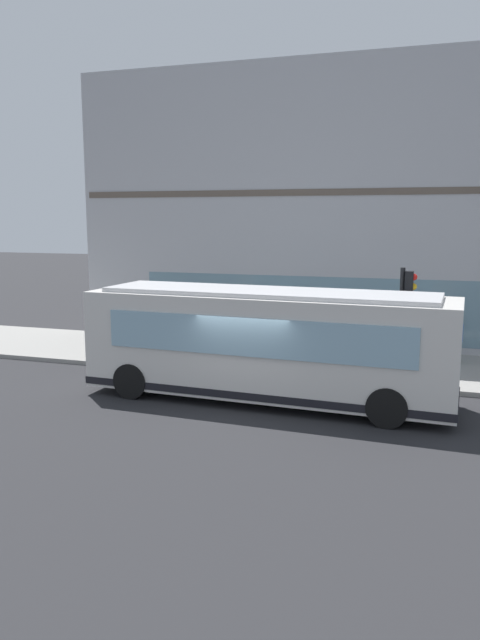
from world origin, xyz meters
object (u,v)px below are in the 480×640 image
city_bus_nearside (266,345)px  newspaper_vending_box (365,346)px  pedestrian_by_light_pole (458,337)px  traffic_light_near_corner (406,303)px  fire_hydrant (330,346)px

city_bus_nearside → newspaper_vending_box: 5.82m
city_bus_nearside → pedestrian_by_light_pole: size_ratio=6.55×
city_bus_nearside → newspaper_vending_box: (5.36, -2.08, -0.95)m
traffic_light_near_corner → pedestrian_by_light_pole: traffic_light_near_corner is taller
city_bus_nearside → fire_hydrant: city_bus_nearside is taller
pedestrian_by_light_pole → city_bus_nearside: bearing=137.5°
traffic_light_near_corner → newspaper_vending_box: traffic_light_near_corner is taller
traffic_light_near_corner → city_bus_nearside: bearing=127.3°
city_bus_nearside → traffic_light_near_corner: 4.53m
traffic_light_near_corner → pedestrian_by_light_pole: size_ratio=2.20×
traffic_light_near_corner → fire_hydrant: bearing=45.6°
city_bus_nearside → pedestrian_by_light_pole: bearing=-42.5°
fire_hydrant → newspaper_vending_box: (0.09, -1.20, 0.09)m
city_bus_nearside → traffic_light_near_corner: traffic_light_near_corner is taller
fire_hydrant → newspaper_vending_box: size_ratio=0.82×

